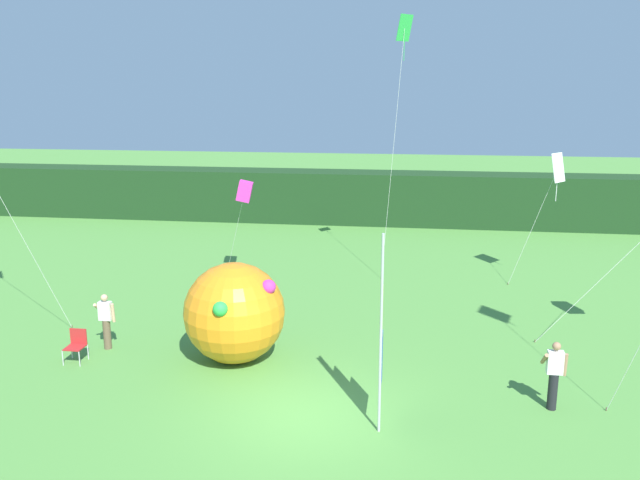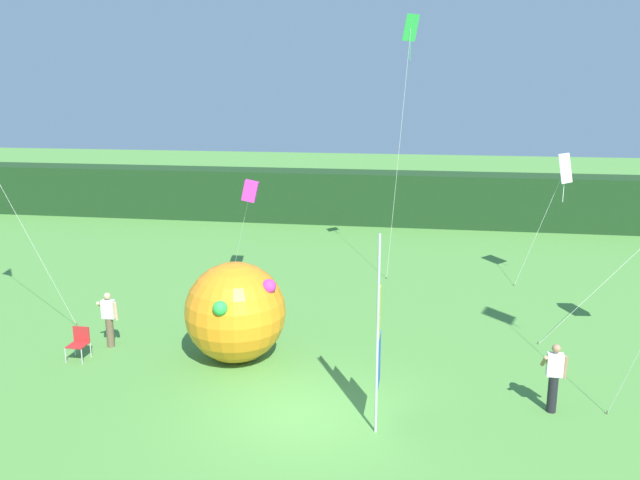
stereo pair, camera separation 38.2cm
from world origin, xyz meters
The scene contains 10 objects.
ground_plane centered at (0.00, 0.00, 0.00)m, with size 120.00×120.00×0.00m, color #518E3D.
distant_treeline centered at (0.00, 22.06, 1.40)m, with size 80.00×2.40×2.81m, color #193819.
banner_flag centered at (1.66, -0.13, 2.14)m, with size 0.06×1.03×4.46m.
person_near_banner centered at (-6.33, 3.13, 0.87)m, with size 0.55×0.48×1.64m.
person_mid_field centered at (5.62, 1.16, 0.89)m, with size 0.55×0.48×1.67m.
inflatable_balloon centered at (-2.45, 2.85, 1.39)m, with size 2.76×2.84×2.76m.
folding_chair centered at (-6.76, 2.19, 0.51)m, with size 0.51×0.51×0.89m.
kite_green_diamond_0 centered at (1.75, 12.00, 9.00)m, with size 0.95×1.15×9.97m.
kite_magenta_box_1 centered at (-4.04, 10.35, 3.50)m, with size 1.48×1.39×3.93m.
kite_white_diamond_5 centered at (7.48, 11.26, 4.36)m, with size 1.87×0.75×5.02m.
Camera 2 is at (2.56, -13.31, 7.37)m, focal length 36.44 mm.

